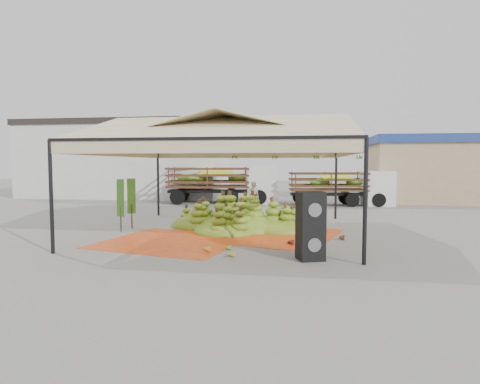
# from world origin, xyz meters

# --- Properties ---
(ground) EXTENTS (90.00, 90.00, 0.00)m
(ground) POSITION_xyz_m (0.00, 0.00, 0.00)
(ground) COLOR slate
(ground) RESTS_ON ground
(canopy_tent) EXTENTS (8.10, 8.10, 4.00)m
(canopy_tent) POSITION_xyz_m (0.00, 0.00, 3.30)
(canopy_tent) COLOR black
(canopy_tent) RESTS_ON ground
(building_white) EXTENTS (14.30, 6.30, 5.40)m
(building_white) POSITION_xyz_m (-10.00, 14.00, 2.71)
(building_white) COLOR silver
(building_white) RESTS_ON ground
(building_tan) EXTENTS (6.30, 5.30, 4.10)m
(building_tan) POSITION_xyz_m (10.00, 13.00, 2.07)
(building_tan) COLOR tan
(building_tan) RESTS_ON ground
(tarp_left) EXTENTS (4.78, 4.64, 0.01)m
(tarp_left) POSITION_xyz_m (-1.35, -1.92, 0.01)
(tarp_left) COLOR #D75814
(tarp_left) RESTS_ON ground
(tarp_right) EXTENTS (5.04, 5.17, 0.01)m
(tarp_right) POSITION_xyz_m (1.56, -0.35, 0.01)
(tarp_right) COLOR #ED5816
(tarp_right) RESTS_ON ground
(banana_heap) EXTENTS (5.67, 4.71, 1.19)m
(banana_heap) POSITION_xyz_m (0.34, 0.83, 0.59)
(banana_heap) COLOR #517819
(banana_heap) RESTS_ON ground
(hand_yellow_a) EXTENTS (0.49, 0.42, 0.19)m
(hand_yellow_a) POSITION_xyz_m (-0.07, -3.18, 0.10)
(hand_yellow_a) COLOR gold
(hand_yellow_a) RESTS_ON ground
(hand_yellow_b) EXTENTS (0.46, 0.39, 0.19)m
(hand_yellow_b) POSITION_xyz_m (0.70, -3.70, 0.10)
(hand_yellow_b) COLOR gold
(hand_yellow_b) RESTS_ON ground
(hand_red_a) EXTENTS (0.54, 0.48, 0.21)m
(hand_red_a) POSITION_xyz_m (2.15, -1.89, 0.10)
(hand_red_a) COLOR #551F13
(hand_red_a) RESTS_ON ground
(hand_red_b) EXTENTS (0.52, 0.44, 0.21)m
(hand_red_b) POSITION_xyz_m (3.70, -0.87, 0.11)
(hand_red_b) COLOR #5F2615
(hand_red_b) RESTS_ON ground
(hand_green) EXTENTS (0.39, 0.33, 0.17)m
(hand_green) POSITION_xyz_m (0.48, -2.86, 0.09)
(hand_green) COLOR #557C1A
(hand_green) RESTS_ON ground
(hanging_bunches) EXTENTS (4.74, 0.24, 0.20)m
(hanging_bunches) POSITION_xyz_m (2.30, 1.13, 2.62)
(hanging_bunches) COLOR #417117
(hanging_bunches) RESTS_ON ground
(speaker_stack) EXTENTS (0.76, 0.71, 1.70)m
(speaker_stack) POSITION_xyz_m (2.75, -3.70, 0.85)
(speaker_stack) COLOR black
(speaker_stack) RESTS_ON ground
(banana_leaves) EXTENTS (0.96, 1.36, 3.70)m
(banana_leaves) POSITION_xyz_m (-3.70, -0.28, 0.00)
(banana_leaves) COLOR #3A6E1D
(banana_leaves) RESTS_ON ground
(vendor) EXTENTS (0.63, 0.48, 1.54)m
(vendor) POSITION_xyz_m (0.26, 5.35, 0.77)
(vendor) COLOR gray
(vendor) RESTS_ON ground
(truck_left) EXTENTS (6.78, 3.20, 2.24)m
(truck_left) POSITION_xyz_m (-1.95, 10.22, 1.38)
(truck_left) COLOR #4F2B1A
(truck_left) RESTS_ON ground
(truck_right) EXTENTS (5.91, 2.65, 1.96)m
(truck_right) POSITION_xyz_m (4.99, 9.97, 1.21)
(truck_right) COLOR #4B2C19
(truck_right) RESTS_ON ground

